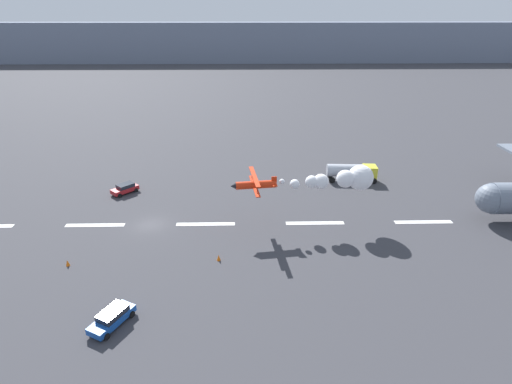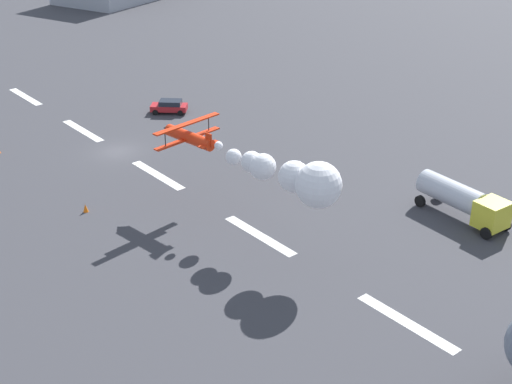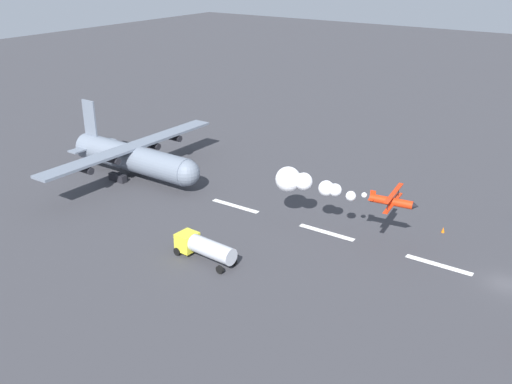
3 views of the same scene
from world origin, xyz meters
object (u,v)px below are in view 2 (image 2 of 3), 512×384
Objects in this scene: stunt_biplane_red at (286,173)px; fuel_tanker_truck at (463,199)px; traffic_cone_far at (86,208)px; airport_staff_sedan at (169,106)px.

stunt_biplane_red reaches higher than fuel_tanker_truck.
fuel_tanker_truck is at bearing 48.17° from traffic_cone_far.
traffic_cone_far is (-15.40, -9.01, -6.02)m from stunt_biplane_red.
airport_staff_sedan is 5.67× the size of traffic_cone_far.
stunt_biplane_red is 33.60m from airport_staff_sedan.
airport_staff_sedan is (-31.50, 10.28, -5.58)m from stunt_biplane_red.
airport_staff_sedan is at bearing -173.30° from fuel_tanker_truck.
stunt_biplane_red reaches higher than airport_staff_sedan.
stunt_biplane_red reaches higher than traffic_cone_far.
airport_staff_sedan is (-37.29, -4.38, -0.92)m from fuel_tanker_truck.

